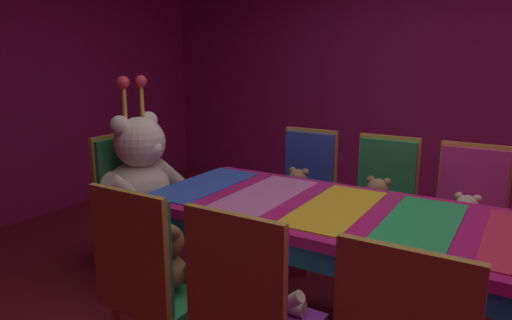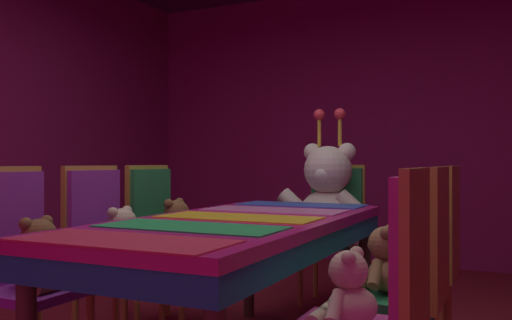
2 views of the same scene
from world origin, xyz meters
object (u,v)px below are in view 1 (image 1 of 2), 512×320
Objects in this scene: banquet_table at (335,224)px; teddy_left_1 at (266,291)px; chair_left_2 at (145,273)px; chair_right_2 at (306,182)px; teddy_right_1 at (377,202)px; king_teddy_bear at (143,171)px; teddy_right_0 at (465,219)px; teddy_left_2 at (168,261)px; chair_left_1 at (246,307)px; chair_right_1 at (383,194)px; teddy_right_2 at (297,190)px; chair_right_0 at (469,208)px; throne_chair at (126,190)px.

banquet_table is 6.17× the size of teddy_left_1.
chair_right_2 is at bearing 0.90° from chair_left_2.
king_teddy_bear reaches higher than teddy_right_1.
king_teddy_bear reaches higher than teddy_right_0.
teddy_left_2 is at bearing -38.08° from teddy_right_0.
chair_left_2 is (0.00, 0.51, 0.00)m from chair_left_1.
teddy_left_2 is (-0.69, 0.53, -0.06)m from banquet_table.
chair_right_1 is 0.59m from teddy_right_2.
chair_right_0 is at bearing -180.00° from teddy_right_0.
teddy_left_1 is 1.13× the size of teddy_right_2.
king_teddy_bear reaches higher than chair_right_1.
teddy_left_2 reaches higher than banquet_table.
teddy_left_1 is at bearing -27.07° from king_teddy_bear.
chair_left_1 is 1.00× the size of chair_right_0.
king_teddy_bear reaches higher than teddy_left_2.
teddy_right_2 is at bearing -75.57° from chair_right_1.
chair_right_0 is 1.10m from chair_right_2.
chair_left_2 and chair_right_1 have the same top height.
chair_right_1 is 3.27× the size of teddy_right_1.
teddy_right_1 is at bearing -1.37° from banquet_table.
teddy_right_0 is at bearing -38.08° from teddy_left_2.
chair_right_2 is at bearing 33.80° from banquet_table.
throne_chair is at bearing 65.59° from teddy_left_1.
teddy_left_1 is at bearing -24.41° from throne_chair.
banquet_table is 2.05× the size of chair_left_2.
chair_left_1 is 1.62m from teddy_right_2.
chair_right_2 is 1.07× the size of king_teddy_bear.
teddy_right_2 is at bearing 40.10° from king_teddy_bear.
king_teddy_bear is (-0.82, 1.92, 0.16)m from chair_right_0.
teddy_right_1 is (0.69, -0.02, -0.07)m from banquet_table.
king_teddy_bear is at bearing -66.76° from chair_right_0.
teddy_left_1 reaches higher than teddy_right_0.
teddy_left_2 reaches higher than teddy_right_1.
chair_right_0 is at bearing 104.11° from teddy_right_1.
banquet_table is at bearing -1.37° from teddy_right_1.
king_teddy_bear is at bearing 62.93° from teddy_left_1.
chair_right_2 is 3.40× the size of teddy_right_2.
king_teddy_bear reaches higher than chair_left_2.
chair_right_2 is 1.18m from king_teddy_bear.
teddy_right_0 is (1.52, -0.56, -0.03)m from chair_left_1.
throne_chair is at bearing 90.00° from banquet_table.
teddy_left_2 is 0.37× the size of king_teddy_bear.
king_teddy_bear is (0.69, 1.36, 0.16)m from teddy_left_1.
teddy_left_2 reaches higher than teddy_right_2.
chair_left_2 reaches higher than teddy_right_1.
teddy_left_1 reaches higher than teddy_right_2.
teddy_right_0 is (1.52, -1.08, -0.03)m from chair_left_2.
teddy_left_2 is 1.49m from teddy_right_1.
teddy_left_2 is at bearing 142.58° from banquet_table.
king_teddy_bear reaches higher than teddy_right_2.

